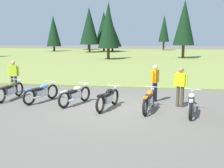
% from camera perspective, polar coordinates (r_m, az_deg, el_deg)
% --- Properties ---
extents(ground_plane, '(140.00, 140.00, 0.00)m').
position_cam_1_polar(ground_plane, '(11.31, -0.48, -5.02)').
color(ground_plane, '#605B54').
extents(grass_moorland, '(80.00, 44.00, 0.10)m').
position_cam_1_polar(grass_moorland, '(37.24, 6.23, 5.58)').
color(grass_moorland, olive).
rests_on(grass_moorland, ground).
extents(forest_treeline, '(45.81, 27.17, 8.70)m').
position_cam_1_polar(forest_treeline, '(43.24, -0.03, 11.79)').
color(forest_treeline, '#47331E').
rests_on(forest_treeline, ground).
extents(motorcycle_olive, '(0.62, 2.10, 0.88)m').
position_cam_1_polar(motorcycle_olive, '(13.58, -20.52, -1.21)').
color(motorcycle_olive, black).
rests_on(motorcycle_olive, ground).
extents(motorcycle_sky_blue, '(0.98, 1.97, 0.88)m').
position_cam_1_polar(motorcycle_sky_blue, '(12.64, -14.56, -1.69)').
color(motorcycle_sky_blue, black).
rests_on(motorcycle_sky_blue, ground).
extents(motorcycle_cream, '(0.99, 1.97, 0.88)m').
position_cam_1_polar(motorcycle_cream, '(11.87, -7.71, -2.22)').
color(motorcycle_cream, black).
rests_on(motorcycle_cream, ground).
extents(motorcycle_black, '(0.78, 2.05, 0.88)m').
position_cam_1_polar(motorcycle_black, '(11.11, -0.82, -2.97)').
color(motorcycle_black, black).
rests_on(motorcycle_black, ground).
extents(motorcycle_orange, '(0.64, 2.09, 0.88)m').
position_cam_1_polar(motorcycle_orange, '(10.90, 7.77, -3.32)').
color(motorcycle_orange, black).
rests_on(motorcycle_orange, ground).
extents(motorcycle_silver, '(0.62, 2.09, 0.88)m').
position_cam_1_polar(motorcycle_silver, '(10.73, 16.32, -3.85)').
color(motorcycle_silver, black).
rests_on(motorcycle_silver, ground).
extents(rider_near_row_end, '(0.53, 0.31, 1.67)m').
position_cam_1_polar(rider_near_row_end, '(11.63, 14.16, -0.12)').
color(rider_near_row_end, '#4C4233').
rests_on(rider_near_row_end, ground).
extents(rider_checking_bike, '(0.35, 0.50, 1.67)m').
position_cam_1_polar(rider_checking_bike, '(12.37, 9.00, 0.66)').
color(rider_checking_bike, '#2D2D38').
rests_on(rider_checking_bike, ground).
extents(rider_with_back_turned, '(0.53, 0.32, 1.67)m').
position_cam_1_polar(rider_with_back_turned, '(15.04, -19.92, 1.85)').
color(rider_with_back_turned, '#2D2D38').
rests_on(rider_with_back_turned, ground).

